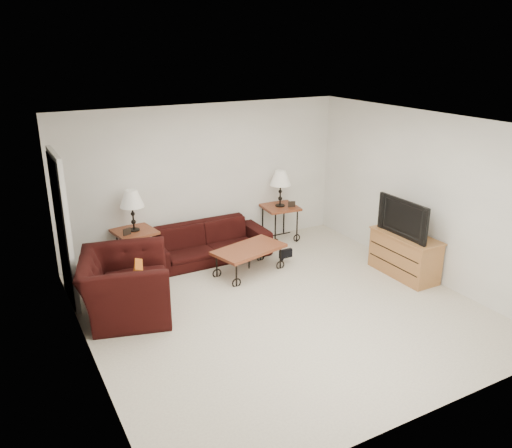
{
  "coord_description": "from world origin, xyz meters",
  "views": [
    {
      "loc": [
        -3.27,
        -5.32,
        3.43
      ],
      "look_at": [
        0.0,
        0.7,
        1.0
      ],
      "focal_mm": 36.05,
      "sensor_mm": 36.0,
      "label": 1
    }
  ],
  "objects_px": {
    "sofa": "(208,242)",
    "side_table_right": "(280,223)",
    "armchair": "(125,285)",
    "coffee_table": "(249,260)",
    "television": "(407,217)",
    "lamp_left": "(133,211)",
    "backpack": "(282,249)",
    "lamp_right": "(280,188)",
    "tv_stand": "(404,255)",
    "side_table_left": "(136,250)"
  },
  "relations": [
    {
      "from": "tv_stand",
      "to": "backpack",
      "type": "relative_size",
      "value": 2.51
    },
    {
      "from": "television",
      "to": "lamp_right",
      "type": "bearing_deg",
      "value": -157.62
    },
    {
      "from": "sofa",
      "to": "lamp_right",
      "type": "distance_m",
      "value": 1.66
    },
    {
      "from": "lamp_right",
      "to": "television",
      "type": "height_order",
      "value": "lamp_right"
    },
    {
      "from": "sofa",
      "to": "side_table_right",
      "type": "distance_m",
      "value": 1.51
    },
    {
      "from": "television",
      "to": "armchair",
      "type": "bearing_deg",
      "value": -101.77
    },
    {
      "from": "sofa",
      "to": "coffee_table",
      "type": "distance_m",
      "value": 0.88
    },
    {
      "from": "side_table_left",
      "to": "television",
      "type": "bearing_deg",
      "value": -31.66
    },
    {
      "from": "lamp_right",
      "to": "backpack",
      "type": "xyz_separation_m",
      "value": [
        -0.47,
        -0.85,
        -0.76
      ]
    },
    {
      "from": "sofa",
      "to": "tv_stand",
      "type": "distance_m",
      "value": 3.16
    },
    {
      "from": "lamp_right",
      "to": "sofa",
      "type": "bearing_deg",
      "value": -173.17
    },
    {
      "from": "lamp_right",
      "to": "armchair",
      "type": "xyz_separation_m",
      "value": [
        -3.18,
        -1.35,
        -0.57
      ]
    },
    {
      "from": "sofa",
      "to": "lamp_right",
      "type": "xyz_separation_m",
      "value": [
        1.5,
        0.18,
        0.68
      ]
    },
    {
      "from": "lamp_right",
      "to": "armchair",
      "type": "height_order",
      "value": "lamp_right"
    },
    {
      "from": "tv_stand",
      "to": "side_table_right",
      "type": "bearing_deg",
      "value": 112.82
    },
    {
      "from": "television",
      "to": "backpack",
      "type": "height_order",
      "value": "television"
    },
    {
      "from": "television",
      "to": "sofa",
      "type": "bearing_deg",
      "value": -129.96
    },
    {
      "from": "sofa",
      "to": "coffee_table",
      "type": "xyz_separation_m",
      "value": [
        0.36,
        -0.8,
        -0.09
      ]
    },
    {
      "from": "sofa",
      "to": "lamp_left",
      "type": "bearing_deg",
      "value": 171.15
    },
    {
      "from": "armchair",
      "to": "side_table_right",
      "type": "bearing_deg",
      "value": -51.28
    },
    {
      "from": "lamp_right",
      "to": "side_table_left",
      "type": "bearing_deg",
      "value": 180.0
    },
    {
      "from": "lamp_right",
      "to": "backpack",
      "type": "height_order",
      "value": "lamp_right"
    },
    {
      "from": "side_table_right",
      "to": "sofa",
      "type": "bearing_deg",
      "value": -173.17
    },
    {
      "from": "side_table_right",
      "to": "tv_stand",
      "type": "relative_size",
      "value": 0.59
    },
    {
      "from": "lamp_left",
      "to": "coffee_table",
      "type": "relative_size",
      "value": 0.59
    },
    {
      "from": "armchair",
      "to": "backpack",
      "type": "relative_size",
      "value": 2.89
    },
    {
      "from": "sofa",
      "to": "tv_stand",
      "type": "height_order",
      "value": "tv_stand"
    },
    {
      "from": "side_table_right",
      "to": "armchair",
      "type": "relative_size",
      "value": 0.51
    },
    {
      "from": "lamp_left",
      "to": "armchair",
      "type": "bearing_deg",
      "value": -111.24
    },
    {
      "from": "sofa",
      "to": "side_table_left",
      "type": "xyz_separation_m",
      "value": [
        -1.16,
        0.18,
        0.03
      ]
    },
    {
      "from": "armchair",
      "to": "coffee_table",
      "type": "bearing_deg",
      "value": -64.07
    },
    {
      "from": "lamp_left",
      "to": "television",
      "type": "relative_size",
      "value": 0.66
    },
    {
      "from": "side_table_left",
      "to": "tv_stand",
      "type": "relative_size",
      "value": 0.59
    },
    {
      "from": "coffee_table",
      "to": "armchair",
      "type": "height_order",
      "value": "armchair"
    },
    {
      "from": "lamp_left",
      "to": "tv_stand",
      "type": "relative_size",
      "value": 0.59
    },
    {
      "from": "lamp_right",
      "to": "television",
      "type": "distance_m",
      "value": 2.38
    },
    {
      "from": "tv_stand",
      "to": "lamp_left",
      "type": "bearing_deg",
      "value": 148.48
    },
    {
      "from": "lamp_left",
      "to": "lamp_right",
      "type": "relative_size",
      "value": 1.0
    },
    {
      "from": "side_table_right",
      "to": "coffee_table",
      "type": "relative_size",
      "value": 0.59
    },
    {
      "from": "television",
      "to": "backpack",
      "type": "relative_size",
      "value": 2.25
    },
    {
      "from": "sofa",
      "to": "television",
      "type": "xyz_separation_m",
      "value": [
        2.41,
        -2.02,
        0.65
      ]
    },
    {
      "from": "backpack",
      "to": "side_table_right",
      "type": "bearing_deg",
      "value": 80.23
    },
    {
      "from": "side_table_left",
      "to": "lamp_left",
      "type": "relative_size",
      "value": 1.0
    },
    {
      "from": "tv_stand",
      "to": "lamp_right",
      "type": "bearing_deg",
      "value": 112.82
    },
    {
      "from": "television",
      "to": "coffee_table",
      "type": "bearing_deg",
      "value": -120.64
    },
    {
      "from": "backpack",
      "to": "lamp_right",
      "type": "bearing_deg",
      "value": 80.23
    },
    {
      "from": "coffee_table",
      "to": "tv_stand",
      "type": "xyz_separation_m",
      "value": [
        2.07,
        -1.21,
        0.12
      ]
    },
    {
      "from": "coffee_table",
      "to": "television",
      "type": "height_order",
      "value": "television"
    },
    {
      "from": "side_table_right",
      "to": "lamp_right",
      "type": "distance_m",
      "value": 0.65
    },
    {
      "from": "side_table_right",
      "to": "lamp_right",
      "type": "xyz_separation_m",
      "value": [
        0.0,
        0.0,
        0.65
      ]
    }
  ]
}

